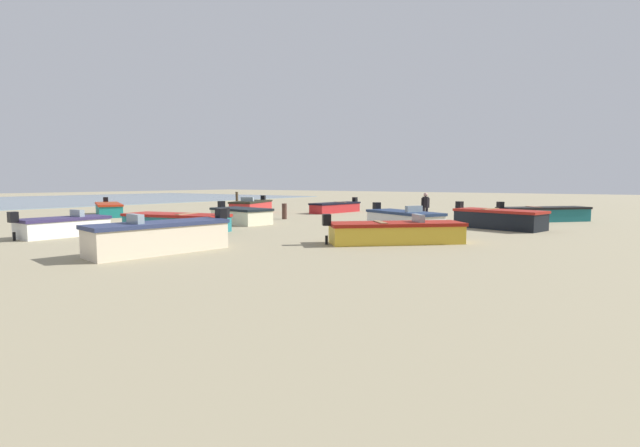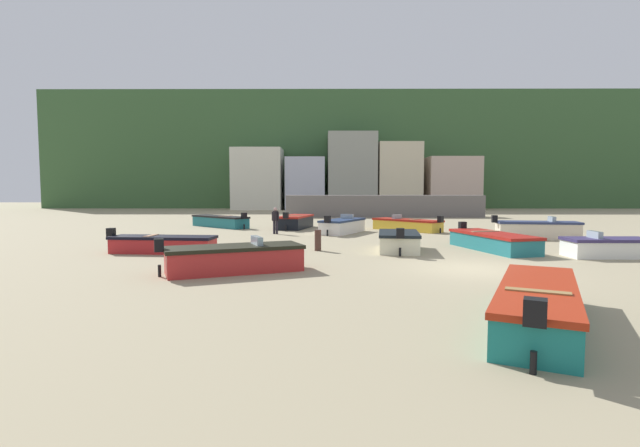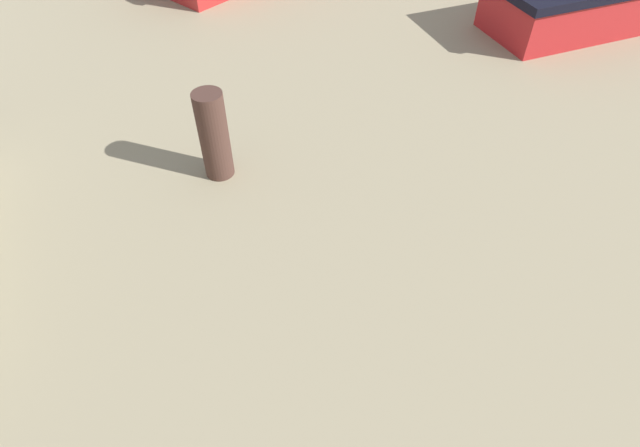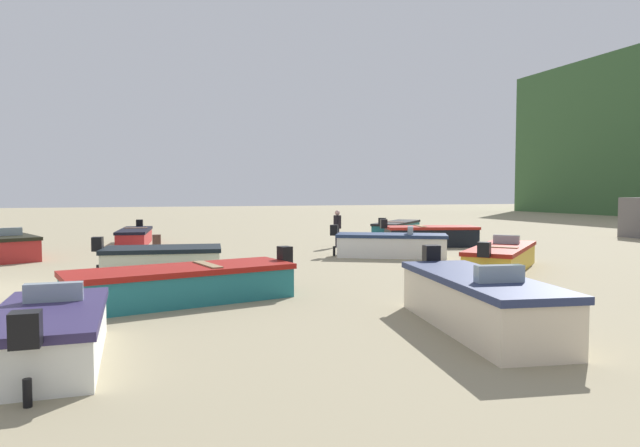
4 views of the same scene
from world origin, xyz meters
TOP-DOWN VIEW (x-y plane):
  - mooring_post_mid_beach at (-5.30, 4.68)m, footprint 0.29×0.29m

SIDE VIEW (x-z plane):
  - mooring_post_mid_beach at x=-5.30m, z-range 0.00..0.93m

